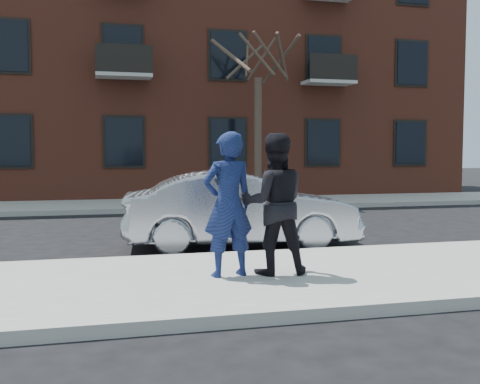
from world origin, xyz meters
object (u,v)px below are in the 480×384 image
object	(u,v)px
street_tree	(258,42)
silver_sedan	(241,210)
man_peacoat	(274,204)
man_hoodie	(228,204)

from	to	relation	value
street_tree	silver_sedan	size ratio (longest dim) A/B	1.54
street_tree	man_peacoat	world-z (taller)	street_tree
silver_sedan	man_peacoat	bearing A→B (deg)	179.42
man_hoodie	silver_sedan	bearing A→B (deg)	-117.03
street_tree	silver_sedan	distance (m)	9.89
street_tree	man_peacoat	size ratio (longest dim) A/B	3.53
silver_sedan	man_hoodie	world-z (taller)	man_hoodie
silver_sedan	man_peacoat	world-z (taller)	man_peacoat
man_hoodie	man_peacoat	xyz separation A→B (m)	(0.64, 0.01, -0.01)
silver_sedan	man_peacoat	size ratio (longest dim) A/B	2.29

